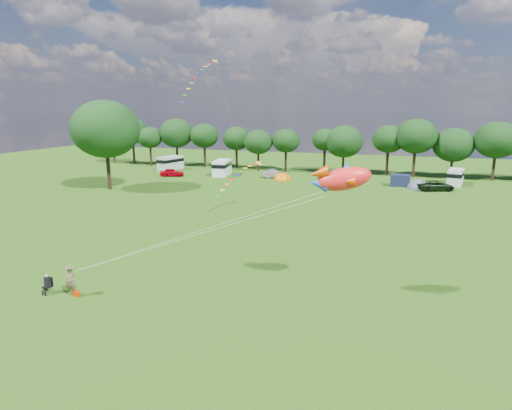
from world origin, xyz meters
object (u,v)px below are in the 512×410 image
(campervan_b, at_px, (222,167))
(fish_kite, at_px, (340,179))
(car_a, at_px, (172,172))
(kite_flyer, at_px, (71,282))
(tent_orange, at_px, (283,180))
(camp_chair, at_px, (48,282))
(car_b, at_px, (275,174))
(car_c, at_px, (334,180))
(car_d, at_px, (435,186))
(campervan_a, at_px, (171,163))
(campervan_d, at_px, (455,176))
(big_tree, at_px, (105,129))
(tent_greyblue, at_px, (419,189))

(campervan_b, bearing_deg, fish_kite, -158.31)
(car_a, height_order, kite_flyer, kite_flyer)
(tent_orange, distance_m, camp_chair, 49.20)
(kite_flyer, bearing_deg, car_a, 88.69)
(car_b, relative_size, car_c, 0.81)
(campervan_b, height_order, fish_kite, fish_kite)
(campervan_b, height_order, kite_flyer, campervan_b)
(car_d, distance_m, kite_flyer, 53.57)
(kite_flyer, xyz_separation_m, fish_kite, (16.55, 5.11, 6.91))
(campervan_a, distance_m, campervan_d, 51.89)
(kite_flyer, bearing_deg, big_tree, 100.25)
(car_b, distance_m, car_d, 26.34)
(tent_orange, height_order, tent_greyblue, tent_greyblue)
(camp_chair, height_order, fish_kite, fish_kite)
(big_tree, relative_size, car_a, 3.07)
(tent_greyblue, relative_size, camp_chair, 2.96)
(car_a, xyz_separation_m, kite_flyer, (18.43, -46.70, 0.25))
(car_c, xyz_separation_m, campervan_a, (-33.45, 7.12, 0.69))
(car_c, height_order, campervan_b, campervan_b)
(car_d, height_order, tent_orange, car_d)
(big_tree, bearing_deg, campervan_a, 93.88)
(car_a, distance_m, kite_flyer, 50.21)
(campervan_b, distance_m, camp_chair, 51.59)
(campervan_a, height_order, tent_orange, campervan_a)
(campervan_d, height_order, tent_greyblue, campervan_d)
(tent_orange, distance_m, kite_flyer, 48.98)
(campervan_a, height_order, tent_greyblue, campervan_a)
(campervan_d, bearing_deg, car_c, 120.62)
(big_tree, bearing_deg, campervan_d, 22.20)
(camp_chair, bearing_deg, tent_greyblue, 71.23)
(car_c, relative_size, car_d, 0.92)
(campervan_b, relative_size, fish_kite, 1.45)
(car_a, xyz_separation_m, tent_greyblue, (41.89, 1.20, -0.70))
(tent_greyblue, height_order, fish_kite, fish_kite)
(car_d, relative_size, camp_chair, 4.02)
(car_c, distance_m, tent_greyblue, 12.88)
(tent_greyblue, bearing_deg, fish_kite, -99.17)
(tent_greyblue, bearing_deg, campervan_b, 175.22)
(big_tree, relative_size, car_b, 3.24)
(car_d, bearing_deg, tent_orange, 65.22)
(campervan_d, height_order, fish_kite, fish_kite)
(campervan_b, relative_size, camp_chair, 4.36)
(car_b, bearing_deg, fish_kite, 175.83)
(car_d, relative_size, kite_flyer, 2.84)
(car_b, bearing_deg, tent_orange, -160.76)
(car_b, relative_size, tent_orange, 1.20)
(car_b, bearing_deg, campervan_b, 66.97)
(campervan_a, bearing_deg, tent_orange, -89.10)
(campervan_b, xyz_separation_m, kite_flyer, (10.37, -50.73, -0.52))
(car_a, distance_m, fish_kite, 54.81)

